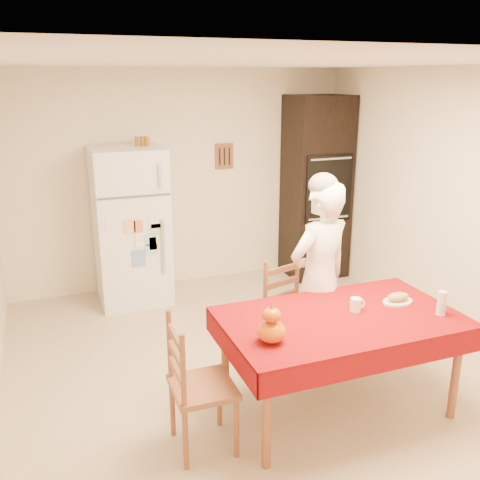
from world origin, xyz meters
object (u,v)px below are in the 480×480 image
chair_far (289,310)px  seated_woman (319,280)px  pumpkin_lower (271,332)px  bread_plate (398,302)px  oven_cabinet (316,188)px  wine_glass (442,303)px  chair_left (193,381)px  refrigerator (131,226)px  coffee_mug (355,305)px  dining_table (340,325)px

chair_far → seated_woman: bearing=-60.9°
pumpkin_lower → bread_plate: pumpkin_lower is taller
oven_cabinet → wine_glass: (-0.56, -2.90, -0.25)m
seated_woman → pumpkin_lower: (-0.75, -0.73, 0.01)m
chair_left → seated_woman: seated_woman is taller
refrigerator → oven_cabinet: oven_cabinet is taller
seated_woman → coffee_mug: (0.01, -0.52, -0.01)m
oven_cabinet → chair_left: oven_cabinet is taller
chair_left → seated_woman: 1.42m
chair_far → coffee_mug: size_ratio=9.50×
seated_woman → bread_plate: (0.39, -0.51, -0.05)m
coffee_mug → refrigerator: bearing=114.5°
chair_left → pumpkin_lower: chair_left is taller
dining_table → wine_glass: (0.69, -0.23, 0.16)m
refrigerator → oven_cabinet: bearing=1.2°
dining_table → seated_woman: 0.59m
chair_left → seated_woman: bearing=-63.1°
oven_cabinet → dining_table: (-1.25, -2.67, -0.41)m
chair_left → bread_plate: 1.66m
pumpkin_lower → wine_glass: wine_glass is taller
oven_cabinet → bread_plate: size_ratio=9.17×
seated_woman → bread_plate: size_ratio=6.82×
chair_far → pumpkin_lower: chair_far is taller
chair_left → wine_glass: chair_left is taller
oven_cabinet → chair_left: bearing=-130.9°
oven_cabinet → chair_left: (-2.36, -2.72, -0.59)m
pumpkin_lower → coffee_mug: bearing=15.4°
seated_woman → wine_glass: seated_woman is taller
oven_cabinet → pumpkin_lower: 3.41m
chair_far → wine_glass: 1.25m
chair_far → pumpkin_lower: (-0.58, -0.90, 0.33)m
chair_left → coffee_mug: size_ratio=9.50×
pumpkin_lower → bread_plate: 1.17m
dining_table → pumpkin_lower: size_ratio=8.98×
chair_far → oven_cabinet: bearing=39.8°
refrigerator → oven_cabinet: (2.28, 0.05, 0.25)m
oven_cabinet → seated_woman: 2.41m
dining_table → wine_glass: 0.74m
chair_far → pumpkin_lower: 1.12m
dining_table → oven_cabinet: bearing=65.0°
seated_woman → coffee_mug: 0.52m
chair_left → coffee_mug: bearing=-85.1°
oven_cabinet → chair_far: bearing=-123.6°
bread_plate → dining_table: bearing=-174.1°
oven_cabinet → seated_woman: bearing=-117.8°
bread_plate → refrigerator: bearing=121.2°
wine_glass → bread_plate: (-0.16, 0.28, -0.08)m
chair_far → seated_woman: (0.18, -0.17, 0.31)m
refrigerator → pumpkin_lower: refrigerator is taller
chair_left → chair_far: bearing=-53.1°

